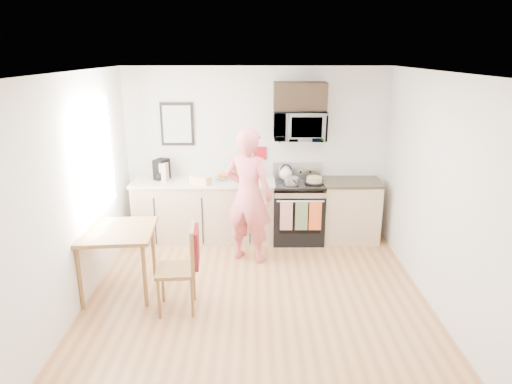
{
  "coord_description": "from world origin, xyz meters",
  "views": [
    {
      "loc": [
        -0.02,
        -4.6,
        2.81
      ],
      "look_at": [
        -0.01,
        1.0,
        1.07
      ],
      "focal_mm": 32.0,
      "sensor_mm": 36.0,
      "label": 1
    }
  ],
  "objects_px": {
    "person": "(248,196)",
    "cake": "(314,180)",
    "range": "(298,213)",
    "microwave": "(299,125)",
    "dining_table": "(116,237)",
    "chair": "(188,256)"
  },
  "relations": [
    {
      "from": "person",
      "to": "cake",
      "type": "xyz_separation_m",
      "value": [
        0.97,
        0.66,
        0.04
      ]
    },
    {
      "from": "dining_table",
      "to": "chair",
      "type": "height_order",
      "value": "chair"
    },
    {
      "from": "microwave",
      "to": "range",
      "type": "bearing_deg",
      "value": -89.94
    },
    {
      "from": "range",
      "to": "person",
      "type": "xyz_separation_m",
      "value": [
        -0.74,
        -0.71,
        0.49
      ]
    },
    {
      "from": "microwave",
      "to": "cake",
      "type": "relative_size",
      "value": 2.7
    },
    {
      "from": "range",
      "to": "dining_table",
      "type": "distance_m",
      "value": 2.81
    },
    {
      "from": "range",
      "to": "person",
      "type": "distance_m",
      "value": 1.14
    },
    {
      "from": "range",
      "to": "chair",
      "type": "xyz_separation_m",
      "value": [
        -1.39,
        -2.0,
        0.21
      ]
    },
    {
      "from": "range",
      "to": "microwave",
      "type": "height_order",
      "value": "microwave"
    },
    {
      "from": "person",
      "to": "chair",
      "type": "xyz_separation_m",
      "value": [
        -0.64,
        -1.29,
        -0.28
      ]
    },
    {
      "from": "person",
      "to": "cake",
      "type": "distance_m",
      "value": 1.18
    },
    {
      "from": "person",
      "to": "chair",
      "type": "bearing_deg",
      "value": 87.18
    },
    {
      "from": "range",
      "to": "chair",
      "type": "distance_m",
      "value": 2.44
    },
    {
      "from": "range",
      "to": "microwave",
      "type": "bearing_deg",
      "value": 90.06
    },
    {
      "from": "chair",
      "to": "cake",
      "type": "height_order",
      "value": "cake"
    },
    {
      "from": "dining_table",
      "to": "cake",
      "type": "bearing_deg",
      "value": 32.21
    },
    {
      "from": "microwave",
      "to": "cake",
      "type": "distance_m",
      "value": 0.84
    },
    {
      "from": "dining_table",
      "to": "cake",
      "type": "distance_m",
      "value": 2.97
    },
    {
      "from": "dining_table",
      "to": "chair",
      "type": "bearing_deg",
      "value": -22.88
    },
    {
      "from": "person",
      "to": "dining_table",
      "type": "bearing_deg",
      "value": 54.44
    },
    {
      "from": "range",
      "to": "cake",
      "type": "xyz_separation_m",
      "value": [
        0.23,
        -0.04,
        0.53
      ]
    },
    {
      "from": "range",
      "to": "microwave",
      "type": "distance_m",
      "value": 1.33
    }
  ]
}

